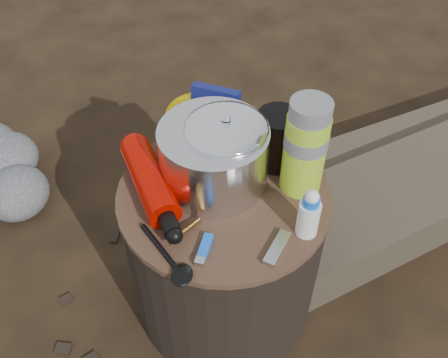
# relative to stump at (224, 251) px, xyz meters

# --- Properties ---
(ground) EXTENTS (60.00, 60.00, 0.00)m
(ground) POSITION_rel_stump_xyz_m (0.00, 0.00, -0.22)
(ground) COLOR black
(ground) RESTS_ON ground
(stump) EXTENTS (0.47, 0.47, 0.44)m
(stump) POSITION_rel_stump_xyz_m (0.00, 0.00, 0.00)
(stump) COLOR black
(stump) RESTS_ON ground
(log_small) EXTENTS (1.26, 0.96, 0.11)m
(log_small) POSITION_rel_stump_xyz_m (0.66, 0.70, -0.16)
(log_small) COLOR #43392C
(log_small) RESTS_ON ground
(foil_windscreen) EXTENTS (0.24, 0.24, 0.14)m
(foil_windscreen) POSITION_rel_stump_xyz_m (-0.03, 0.04, 0.29)
(foil_windscreen) COLOR silver
(foil_windscreen) RESTS_ON stump
(camping_pot) EXTENTS (0.18, 0.18, 0.18)m
(camping_pot) POSITION_rel_stump_xyz_m (-0.00, 0.04, 0.31)
(camping_pot) COLOR white
(camping_pot) RESTS_ON stump
(fuel_bottle) EXTENTS (0.22, 0.29, 0.07)m
(fuel_bottle) POSITION_rel_stump_xyz_m (-0.16, -0.02, 0.25)
(fuel_bottle) COLOR #BF0A00
(fuel_bottle) RESTS_ON stump
(thermos) EXTENTS (0.09, 0.09, 0.23)m
(thermos) POSITION_rel_stump_xyz_m (0.16, 0.05, 0.33)
(thermos) COLOR #AADA27
(thermos) RESTS_ON stump
(travel_mug) EXTENTS (0.09, 0.09, 0.14)m
(travel_mug) POSITION_rel_stump_xyz_m (0.10, 0.12, 0.29)
(travel_mug) COLOR black
(travel_mug) RESTS_ON stump
(stuff_sack) EXTENTS (0.16, 0.13, 0.11)m
(stuff_sack) POSITION_rel_stump_xyz_m (-0.09, 0.18, 0.27)
(stuff_sack) COLOR #EDC100
(stuff_sack) RESTS_ON stump
(food_pouch) EXTENTS (0.12, 0.05, 0.14)m
(food_pouch) POSITION_rel_stump_xyz_m (-0.05, 0.18, 0.29)
(food_pouch) COLOR navy
(food_pouch) RESTS_ON stump
(lighter) EXTENTS (0.03, 0.08, 0.01)m
(lighter) POSITION_rel_stump_xyz_m (-0.01, -0.16, 0.23)
(lighter) COLOR blue
(lighter) RESTS_ON stump
(multitool) EXTENTS (0.05, 0.09, 0.01)m
(multitool) POSITION_rel_stump_xyz_m (0.13, -0.14, 0.22)
(multitool) COLOR silver
(multitool) RESTS_ON stump
(spork) EXTENTS (0.14, 0.14, 0.01)m
(spork) POSITION_rel_stump_xyz_m (-0.10, -0.17, 0.22)
(spork) COLOR black
(spork) RESTS_ON stump
(squeeze_bottle) EXTENTS (0.05, 0.05, 0.11)m
(squeeze_bottle) POSITION_rel_stump_xyz_m (0.18, -0.08, 0.27)
(squeeze_bottle) COLOR white
(squeeze_bottle) RESTS_ON stump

